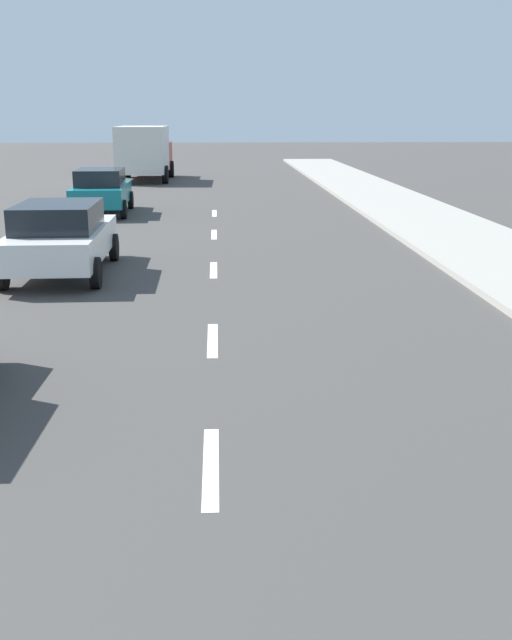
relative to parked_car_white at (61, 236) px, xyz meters
The scene contains 10 objects.
ground_plane 3.65m from the parked_car_white, 21.69° to the right, with size 160.00×160.00×0.00m, color #423F3D.
sidewalk_strip 10.29m from the parked_car_white, ahead, with size 3.60×80.00×0.14m, color #9E998E.
lane_stripe_3 10.02m from the parked_car_white, 70.71° to the right, with size 0.16×1.80×0.01m, color white.
lane_stripe_4 6.15m from the parked_car_white, 57.20° to the right, with size 0.16×1.80×0.01m, color white.
lane_stripe_5 3.41m from the parked_car_white, ahead, with size 0.16×1.80×0.01m, color white.
lane_stripe_6 6.40m from the parked_car_white, 58.65° to the left, with size 0.16×1.80×0.01m, color white.
lane_stripe_7 10.78m from the parked_car_white, 72.13° to the left, with size 0.16×1.80×0.01m, color white.
parked_car_white is the anchor object (origin of this frame).
parked_car_teal 10.30m from the parked_car_white, 93.58° to the left, with size 2.03×4.21×1.57m.
delivery_truck 23.94m from the parked_car_white, 90.88° to the left, with size 2.76×6.28×2.80m.
Camera 1 is at (0.10, 5.12, 3.39)m, focal length 41.70 mm.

